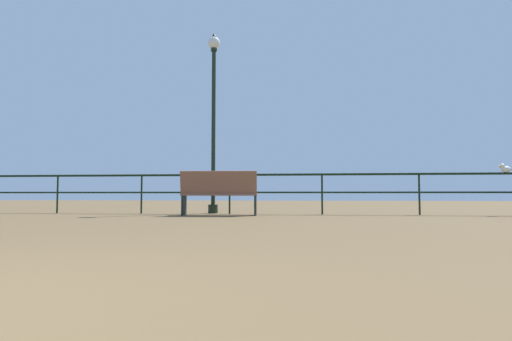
# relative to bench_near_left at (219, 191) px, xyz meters

# --- Properties ---
(pier_railing) EXTENTS (22.46, 0.05, 0.98)m
(pier_railing) POSITION_rel_bench_near_left_xyz_m (0.11, 0.78, 0.17)
(pier_railing) COLOR black
(pier_railing) RESTS_ON ground_plane
(bench_near_left) EXTENTS (1.75, 0.71, 1.01)m
(bench_near_left) POSITION_rel_bench_near_left_xyz_m (0.00, 0.00, 0.00)
(bench_near_left) COLOR brown
(bench_near_left) RESTS_ON ground_plane
(lamppost_center) EXTENTS (0.32, 0.32, 4.66)m
(lamppost_center) POSITION_rel_bench_near_left_xyz_m (-0.37, 1.09, 2.20)
(lamppost_center) COLOR black
(lamppost_center) RESTS_ON ground_plane
(seagull_on_rail) EXTENTS (0.40, 0.26, 0.20)m
(seagull_on_rail) POSITION_rel_bench_near_left_xyz_m (6.50, 0.77, 0.51)
(seagull_on_rail) COLOR white
(seagull_on_rail) RESTS_ON pier_railing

